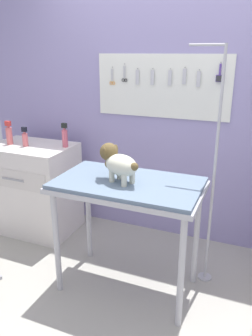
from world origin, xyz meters
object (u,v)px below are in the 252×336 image
(grooming_arm, at_px, (212,181))
(shampoo_bottle, at_px, (9,134))
(grooming_table, at_px, (128,193))
(dog, at_px, (118,162))
(counter_left, at_px, (35,188))

(grooming_arm, xyz_separation_m, shampoo_bottle, (-1.96, 0.12, 0.15))
(grooming_table, distance_m, dog, 0.24)
(dog, distance_m, shampoo_bottle, 1.44)
(grooming_arm, xyz_separation_m, counter_left, (-1.75, 0.16, -0.40))
(grooming_table, relative_size, shampoo_bottle, 4.65)
(grooming_table, height_order, counter_left, counter_left)
(grooming_table, xyz_separation_m, shampoo_bottle, (-1.42, 0.45, 0.20))
(grooming_table, height_order, shampoo_bottle, shampoo_bottle)
(grooming_arm, distance_m, dog, 0.72)
(dog, xyz_separation_m, counter_left, (-1.15, 0.51, -0.58))
(counter_left, bearing_deg, dog, -24.08)
(shampoo_bottle, bearing_deg, grooming_table, -17.49)
(grooming_table, bearing_deg, dog, -159.79)
(counter_left, bearing_deg, grooming_arm, -5.30)
(dog, bearing_deg, shampoo_bottle, 160.77)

